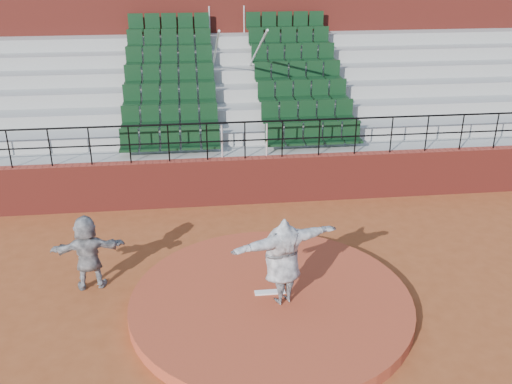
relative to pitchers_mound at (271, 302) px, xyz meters
The scene contains 9 objects.
ground 0.12m from the pitchers_mound, ahead, with size 90.00×90.00×0.00m, color brown.
pitchers_mound is the anchor object (origin of this frame).
pitching_rubber 0.21m from the pitchers_mound, 90.00° to the left, with size 0.60×0.15×0.03m, color white.
boundary_wall 5.03m from the pitchers_mound, 90.00° to the left, with size 24.00×0.30×1.30m, color maroon.
wall_railing 5.35m from the pitchers_mound, 90.00° to the left, with size 24.04×0.05×1.03m.
seating_deck 8.75m from the pitchers_mound, 90.00° to the left, with size 24.00×5.97×4.63m.
press_box_facade 13.06m from the pitchers_mound, 90.00° to the left, with size 24.00×3.00×7.10m, color maroon.
pitcher 1.04m from the pitchers_mound, 35.05° to the right, with size 2.17×0.59×1.77m, color black.
fielder 3.86m from the pitchers_mound, 161.56° to the left, with size 1.50×0.48×1.62m, color black.
Camera 1 is at (-1.38, -9.25, 6.60)m, focal length 40.00 mm.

